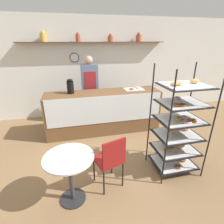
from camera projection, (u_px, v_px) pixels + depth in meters
name	position (u px, v px, depth m)	size (l,w,h in m)	color
ground_plane	(118.00, 164.00, 3.18)	(14.00, 14.00, 0.00)	olive
back_wall	(95.00, 67.00, 4.98)	(10.00, 0.30, 2.70)	white
display_counter	(104.00, 112.00, 4.19)	(2.66, 0.65, 0.98)	brown
pastry_rack	(179.00, 127.00, 2.78)	(0.74, 0.61, 1.77)	black
person_worker	(90.00, 88.00, 4.45)	(0.41, 0.23, 1.74)	#282833
cafe_table	(70.00, 168.00, 2.28)	(0.65, 0.65, 0.72)	#262628
cafe_chair	(111.00, 158.00, 2.49)	(0.48, 0.48, 0.87)	black
coffee_carafe	(70.00, 86.00, 3.85)	(0.15, 0.15, 0.32)	black
donut_tray_counter	(135.00, 88.00, 4.24)	(0.46, 0.32, 0.05)	white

